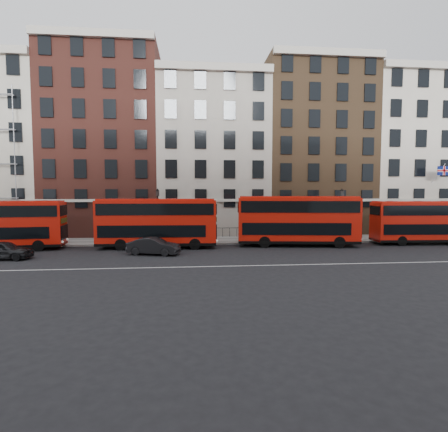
{
  "coord_description": "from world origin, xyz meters",
  "views": [
    {
      "loc": [
        -2.67,
        -25.74,
        5.16
      ],
      "look_at": [
        0.23,
        5.0,
        3.0
      ],
      "focal_mm": 28.0,
      "sensor_mm": 36.0,
      "label": 1
    }
  ],
  "objects": [
    {
      "name": "bus_a",
      "position": [
        -19.31,
        6.39,
        2.34
      ],
      "size": [
        10.54,
        3.42,
        4.35
      ],
      "rotation": [
        0.0,
        0.0,
        0.09
      ],
      "color": "red",
      "rests_on": "ground"
    },
    {
      "name": "building_terrace",
      "position": [
        -0.31,
        17.88,
        10.24
      ],
      "size": [
        64.0,
        11.95,
        22.0
      ],
      "color": "#B4AE9C",
      "rests_on": "ground"
    },
    {
      "name": "pavement",
      "position": [
        0.0,
        10.5,
        0.07
      ],
      "size": [
        80.0,
        5.0,
        0.15
      ],
      "primitive_type": "cube",
      "color": "slate",
      "rests_on": "ground"
    },
    {
      "name": "road_centre_line",
      "position": [
        0.0,
        -2.0,
        0.01
      ],
      "size": [
        70.0,
        0.12,
        0.01
      ],
      "primitive_type": "cube",
      "color": "white",
      "rests_on": "ground"
    },
    {
      "name": "lamp_post_left",
      "position": [
        -5.96,
        9.18,
        3.08
      ],
      "size": [
        0.44,
        0.44,
        5.33
      ],
      "color": "black",
      "rests_on": "pavement"
    },
    {
      "name": "traffic_light",
      "position": [
        21.83,
        8.35,
        2.45
      ],
      "size": [
        0.25,
        0.45,
        3.27
      ],
      "color": "black",
      "rests_on": "pavement"
    },
    {
      "name": "lamp_post_right",
      "position": [
        12.82,
        8.99,
        3.08
      ],
      "size": [
        0.44,
        0.44,
        5.33
      ],
      "color": "black",
      "rests_on": "pavement"
    },
    {
      "name": "iron_railings",
      "position": [
        0.0,
        12.7,
        0.65
      ],
      "size": [
        6.6,
        0.06,
        1.0
      ],
      "primitive_type": null,
      "color": "black",
      "rests_on": "pavement"
    },
    {
      "name": "car_front",
      "position": [
        -5.75,
        3.0,
        0.7
      ],
      "size": [
        4.51,
        2.62,
        1.41
      ],
      "primitive_type": "imported",
      "rotation": [
        0.0,
        0.0,
        1.29
      ],
      "color": "black",
      "rests_on": "ground"
    },
    {
      "name": "ground",
      "position": [
        0.0,
        0.0,
        0.0
      ],
      "size": [
        120.0,
        120.0,
        0.0
      ],
      "primitive_type": "plane",
      "color": "black",
      "rests_on": "ground"
    },
    {
      "name": "car_rear",
      "position": [
        -16.92,
        2.02,
        0.71
      ],
      "size": [
        4.3,
        1.98,
        1.43
      ],
      "primitive_type": "imported",
      "rotation": [
        0.0,
        0.0,
        1.5
      ],
      "color": "black",
      "rests_on": "ground"
    },
    {
      "name": "bus_b",
      "position": [
        -5.79,
        6.4,
        2.42
      ],
      "size": [
        10.85,
        3.07,
        4.51
      ],
      "rotation": [
        0.0,
        0.0,
        -0.04
      ],
      "color": "red",
      "rests_on": "ground"
    },
    {
      "name": "bus_c",
      "position": [
        7.33,
        6.4,
        2.54
      ],
      "size": [
        11.49,
        4.09,
        4.73
      ],
      "rotation": [
        0.0,
        0.0,
        -0.13
      ],
      "color": "red",
      "rests_on": "ground"
    },
    {
      "name": "bus_d",
      "position": [
        20.16,
        6.4,
        2.27
      ],
      "size": [
        10.17,
        2.91,
        4.23
      ],
      "rotation": [
        0.0,
        0.0,
        -0.05
      ],
      "color": "red",
      "rests_on": "ground"
    },
    {
      "name": "kerb",
      "position": [
        0.0,
        8.0,
        0.08
      ],
      "size": [
        80.0,
        0.3,
        0.16
      ],
      "primitive_type": "cube",
      "color": "gray",
      "rests_on": "ground"
    }
  ]
}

